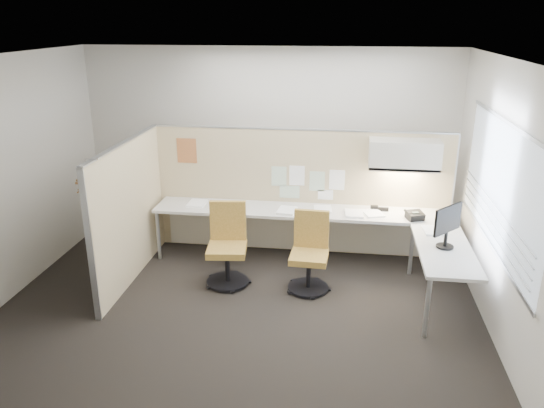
# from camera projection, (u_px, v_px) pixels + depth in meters

# --- Properties ---
(floor) EXTENTS (5.50, 4.50, 0.01)m
(floor) POSITION_uv_depth(u_px,v_px,m) (241.00, 302.00, 6.27)
(floor) COLOR black
(floor) RESTS_ON ground
(ceiling) EXTENTS (5.50, 4.50, 0.01)m
(ceiling) POSITION_uv_depth(u_px,v_px,m) (236.00, 57.00, 5.33)
(ceiling) COLOR white
(ceiling) RESTS_ON wall_back
(wall_back) EXTENTS (5.50, 0.02, 2.80)m
(wall_back) POSITION_uv_depth(u_px,v_px,m) (268.00, 143.00, 7.90)
(wall_back) COLOR beige
(wall_back) RESTS_ON ground
(wall_front) EXTENTS (5.50, 0.02, 2.80)m
(wall_front) POSITION_uv_depth(u_px,v_px,m) (176.00, 288.00, 3.70)
(wall_front) COLOR beige
(wall_front) RESTS_ON ground
(wall_left) EXTENTS (0.02, 4.50, 2.80)m
(wall_left) POSITION_uv_depth(u_px,v_px,m) (7.00, 180.00, 6.16)
(wall_left) COLOR beige
(wall_left) RESTS_ON ground
(wall_right) EXTENTS (0.02, 4.50, 2.80)m
(wall_right) POSITION_uv_depth(u_px,v_px,m) (501.00, 201.00, 5.45)
(wall_right) COLOR beige
(wall_right) RESTS_ON ground
(window_pane) EXTENTS (0.01, 2.80, 1.30)m
(window_pane) POSITION_uv_depth(u_px,v_px,m) (501.00, 187.00, 5.40)
(window_pane) COLOR #A5B2BF
(window_pane) RESTS_ON wall_right
(partition_back) EXTENTS (4.10, 0.06, 1.75)m
(partition_back) POSITION_uv_depth(u_px,v_px,m) (300.00, 192.00, 7.40)
(partition_back) COLOR tan
(partition_back) RESTS_ON floor
(partition_left) EXTENTS (0.06, 2.20, 1.75)m
(partition_left) POSITION_uv_depth(u_px,v_px,m) (130.00, 212.00, 6.64)
(partition_left) COLOR tan
(partition_left) RESTS_ON floor
(desk) EXTENTS (4.00, 2.07, 0.73)m
(desk) POSITION_uv_depth(u_px,v_px,m) (326.00, 224.00, 7.00)
(desk) COLOR beige
(desk) RESTS_ON floor
(overhead_bin) EXTENTS (0.90, 0.36, 0.38)m
(overhead_bin) POSITION_uv_depth(u_px,v_px,m) (404.00, 155.00, 6.82)
(overhead_bin) COLOR beige
(overhead_bin) RESTS_ON partition_back
(task_light_strip) EXTENTS (0.60, 0.06, 0.02)m
(task_light_strip) POSITION_uv_depth(u_px,v_px,m) (403.00, 170.00, 6.89)
(task_light_strip) COLOR #FFEABF
(task_light_strip) RESTS_ON overhead_bin
(pinned_papers) EXTENTS (1.01, 0.00, 0.47)m
(pinned_papers) POSITION_uv_depth(u_px,v_px,m) (306.00, 182.00, 7.31)
(pinned_papers) COLOR #8CBF8C
(pinned_papers) RESTS_ON partition_back
(poster) EXTENTS (0.28, 0.00, 0.35)m
(poster) POSITION_uv_depth(u_px,v_px,m) (187.00, 151.00, 7.39)
(poster) COLOR orange
(poster) RESTS_ON partition_back
(chair_left) EXTENTS (0.53, 0.55, 1.01)m
(chair_left) POSITION_uv_depth(u_px,v_px,m) (227.00, 247.00, 6.61)
(chair_left) COLOR black
(chair_left) RESTS_ON floor
(chair_right) EXTENTS (0.50, 0.50, 0.96)m
(chair_right) POSITION_uv_depth(u_px,v_px,m) (310.00, 254.00, 6.47)
(chair_right) COLOR black
(chair_right) RESTS_ON floor
(monitor) EXTENTS (0.34, 0.36, 0.49)m
(monitor) POSITION_uv_depth(u_px,v_px,m) (447.00, 224.00, 5.88)
(monitor) COLOR black
(monitor) RESTS_ON desk
(phone) EXTENTS (0.26, 0.25, 0.12)m
(phone) POSITION_uv_depth(u_px,v_px,m) (414.00, 216.00, 6.78)
(phone) COLOR black
(phone) RESTS_ON desk
(stapler) EXTENTS (0.14, 0.04, 0.05)m
(stapler) POSITION_uv_depth(u_px,v_px,m) (383.00, 209.00, 7.08)
(stapler) COLOR black
(stapler) RESTS_ON desk
(tape_dispenser) EXTENTS (0.10, 0.07, 0.06)m
(tape_dispenser) POSITION_uv_depth(u_px,v_px,m) (374.00, 208.00, 7.12)
(tape_dispenser) COLOR black
(tape_dispenser) RESTS_ON desk
(coat_hook) EXTENTS (0.18, 0.47, 1.39)m
(coat_hook) POSITION_uv_depth(u_px,v_px,m) (88.00, 192.00, 5.68)
(coat_hook) COLOR silver
(coat_hook) RESTS_ON partition_left
(paper_stack_0) EXTENTS (0.24, 0.30, 0.03)m
(paper_stack_0) POSITION_uv_depth(u_px,v_px,m) (197.00, 203.00, 7.34)
(paper_stack_0) COLOR white
(paper_stack_0) RESTS_ON desk
(paper_stack_1) EXTENTS (0.29, 0.34, 0.02)m
(paper_stack_1) POSITION_uv_depth(u_px,v_px,m) (233.00, 205.00, 7.27)
(paper_stack_1) COLOR white
(paper_stack_1) RESTS_ON desk
(paper_stack_2) EXTENTS (0.26, 0.32, 0.04)m
(paper_stack_2) POSITION_uv_depth(u_px,v_px,m) (287.00, 211.00, 7.05)
(paper_stack_2) COLOR white
(paper_stack_2) RESTS_ON desk
(paper_stack_3) EXTENTS (0.26, 0.32, 0.01)m
(paper_stack_3) POSITION_uv_depth(u_px,v_px,m) (323.00, 209.00, 7.14)
(paper_stack_3) COLOR white
(paper_stack_3) RESTS_ON desk
(paper_stack_4) EXTENTS (0.31, 0.36, 0.02)m
(paper_stack_4) POSITION_uv_depth(u_px,v_px,m) (373.00, 213.00, 6.99)
(paper_stack_4) COLOR white
(paper_stack_4) RESTS_ON desk
(paper_stack_5) EXTENTS (0.26, 0.32, 0.02)m
(paper_stack_5) POSITION_uv_depth(u_px,v_px,m) (433.00, 231.00, 6.41)
(paper_stack_5) COLOR white
(paper_stack_5) RESTS_ON desk
(paper_stack_6) EXTENTS (0.24, 0.31, 0.03)m
(paper_stack_6) POSITION_uv_depth(u_px,v_px,m) (354.00, 214.00, 6.97)
(paper_stack_6) COLOR white
(paper_stack_6) RESTS_ON desk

